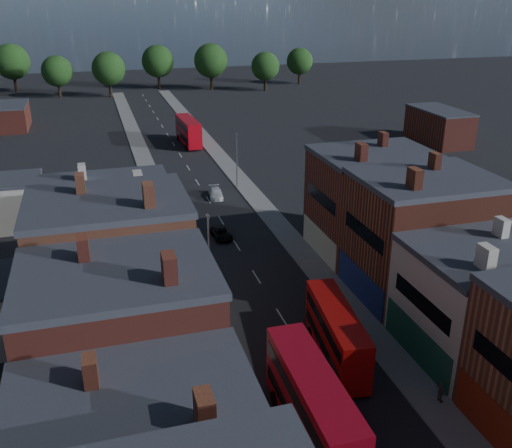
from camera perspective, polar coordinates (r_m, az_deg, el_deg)
pavement_west at (r=73.06m, az=-8.84°, el=0.43°), size 3.00×200.00×0.12m
pavement_east at (r=75.58m, az=0.96°, el=1.46°), size 3.00×200.00×0.12m
lamp_post_2 at (r=53.23m, az=-4.73°, el=-2.52°), size 0.25×0.70×8.12m
lamp_post_3 at (r=82.94m, az=-1.94°, el=6.74°), size 0.25×0.70×8.12m
bus_0 at (r=38.00m, az=5.67°, el=-17.56°), size 3.11×11.72×5.04m
bus_1 at (r=45.41m, az=8.05°, el=-10.76°), size 3.52×10.45×4.42m
bus_2 at (r=108.61m, az=-6.78°, el=9.24°), size 3.26×11.39×4.87m
car_2 at (r=66.95m, az=-3.49°, el=-0.94°), size 2.17×4.29×1.16m
car_3 at (r=80.14m, az=-4.07°, el=3.09°), size 2.29×4.62×1.29m
ped_3 at (r=43.59m, az=18.03°, el=-15.65°), size 0.50×1.02×1.71m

